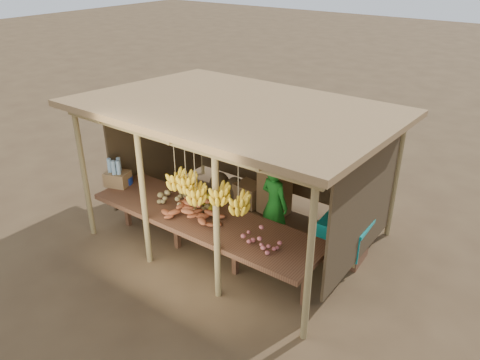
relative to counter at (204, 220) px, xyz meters
The scene contains 13 objects.
ground 1.20m from the counter, 90.00° to the left, with size 60.00×60.00×0.00m, color brown.
stall_structure 1.52m from the counter, 86.62° to the left, with size 4.70×3.50×2.43m.
counter is the anchor object (origin of this frame).
potato_heap 0.59m from the counter, behind, with size 0.93×0.56×0.36m, color #9B8750, non-canonical shape.
sweet_potato_heap 0.30m from the counter, 130.27° to the right, with size 0.90×0.54×0.35m, color #A04C29, non-canonical shape.
onion_heap 1.20m from the counter, ahead, with size 0.70×0.42×0.35m, color #C45F60, non-canonical shape.
banana_pile 0.52m from the counter, 129.32° to the left, with size 0.63×0.38×0.35m, color yellow, non-canonical shape.
tomato_basin 1.91m from the counter, behind, with size 0.37×0.37×0.19m.
bottle_box 1.92m from the counter, behind, with size 0.47×0.42×0.50m.
vendor 1.23m from the counter, 60.34° to the left, with size 0.53×0.35×1.46m, color #19731C.
tarp_crate 2.25m from the counter, 37.87° to the left, with size 0.77×0.67×0.88m.
carton_stack 1.93m from the counter, 92.64° to the left, with size 1.15×0.49×0.83m.
burlap_sacks 2.20m from the counter, 117.89° to the left, with size 0.81×0.42×0.57m.
Camera 1 is at (4.08, -5.62, 4.50)m, focal length 35.00 mm.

